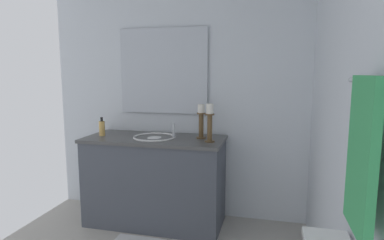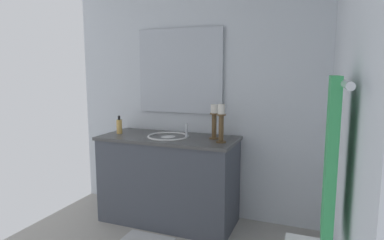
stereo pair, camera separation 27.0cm
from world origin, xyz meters
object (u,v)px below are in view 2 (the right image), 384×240
(soap_bottle, at_px, (119,126))
(towel_bar, at_px, (342,82))
(vanity_cabinet, at_px, (169,179))
(candle_holder_short, at_px, (214,121))
(towel_near_vanity, at_px, (330,161))
(mirror, at_px, (180,71))
(candle_holder_tall, at_px, (221,122))
(sink_basin, at_px, (168,141))

(soap_bottle, relative_size, towel_bar, 0.28)
(vanity_cabinet, height_order, soap_bottle, soap_bottle)
(candle_holder_short, bearing_deg, towel_near_vanity, 28.29)
(soap_bottle, distance_m, towel_bar, 2.55)
(mirror, xyz_separation_m, candle_holder_short, (0.21, 0.43, -0.45))
(mirror, relative_size, soap_bottle, 5.01)
(candle_holder_tall, xyz_separation_m, towel_near_vanity, (1.59, 0.82, 0.15))
(candle_holder_tall, height_order, candle_holder_short, candle_holder_tall)
(vanity_cabinet, xyz_separation_m, mirror, (-0.28, 0.00, 1.04))
(candle_holder_tall, height_order, towel_near_vanity, towel_near_vanity)
(towel_bar, bearing_deg, vanity_cabinet, -140.15)
(vanity_cabinet, distance_m, towel_bar, 2.37)
(vanity_cabinet, distance_m, candle_holder_short, 0.73)
(vanity_cabinet, bearing_deg, candle_holder_short, 99.17)
(towel_near_vanity, bearing_deg, mirror, -144.84)
(candle_holder_short, bearing_deg, sink_basin, -80.81)
(candle_holder_tall, height_order, soap_bottle, candle_holder_tall)
(candle_holder_tall, bearing_deg, mirror, -122.49)
(vanity_cabinet, relative_size, candle_holder_short, 4.16)
(vanity_cabinet, distance_m, candle_holder_tall, 0.81)
(sink_basin, distance_m, towel_near_vanity, 2.17)
(vanity_cabinet, height_order, towel_near_vanity, towel_near_vanity)
(vanity_cabinet, distance_m, mirror, 1.08)
(candle_holder_short, relative_size, towel_bar, 0.49)
(soap_bottle, height_order, towel_near_vanity, towel_near_vanity)
(sink_basin, xyz_separation_m, candle_holder_short, (-0.07, 0.43, 0.21))
(mirror, bearing_deg, towel_bar, 35.52)
(vanity_cabinet, xyz_separation_m, towel_bar, (1.65, 1.38, 0.99))
(mirror, distance_m, soap_bottle, 0.82)
(candle_holder_tall, xyz_separation_m, soap_bottle, (-0.03, -1.07, -0.11))
(soap_bottle, relative_size, towel_near_vanity, 0.34)
(vanity_cabinet, xyz_separation_m, candle_holder_tall, (0.06, 0.54, 0.60))
(candle_holder_short, height_order, towel_near_vanity, towel_near_vanity)
(vanity_cabinet, relative_size, towel_bar, 2.04)
(vanity_cabinet, distance_m, towel_near_vanity, 2.27)
(vanity_cabinet, relative_size, soap_bottle, 7.34)
(mirror, bearing_deg, towel_near_vanity, 35.16)
(soap_bottle, bearing_deg, vanity_cabinet, 93.50)
(vanity_cabinet, bearing_deg, soap_bottle, -86.50)
(sink_basin, height_order, candle_holder_short, candle_holder_short)
(vanity_cabinet, bearing_deg, towel_near_vanity, 39.48)
(mirror, height_order, candle_holder_tall, mirror)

